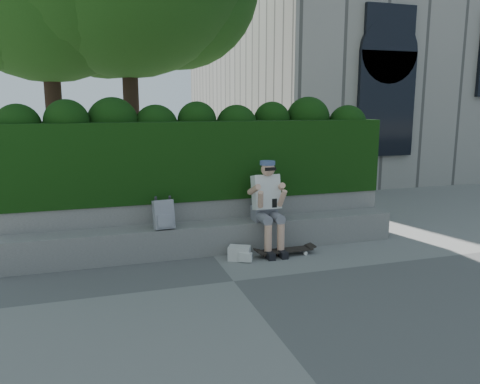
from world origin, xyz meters
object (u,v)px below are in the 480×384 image
object	(u,v)px
person	(267,202)
backpack_ground	(239,253)
skateboard	(285,251)
backpack_plaid	(164,214)

from	to	relation	value
person	backpack_ground	xyz separation A→B (m)	(-0.54, -0.30, -0.65)
skateboard	backpack_plaid	size ratio (longest dim) A/B	2.00
person	backpack_ground	world-z (taller)	person
person	skateboard	distance (m)	0.77
person	skateboard	size ratio (longest dim) A/B	1.65
skateboard	backpack_plaid	distance (m)	1.86
skateboard	backpack_plaid	xyz separation A→B (m)	(-1.73, 0.39, 0.59)
backpack_plaid	backpack_ground	bearing A→B (deg)	-26.53
person	backpack_plaid	bearing A→B (deg)	177.00
skateboard	backpack_plaid	bearing A→B (deg)	166.50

